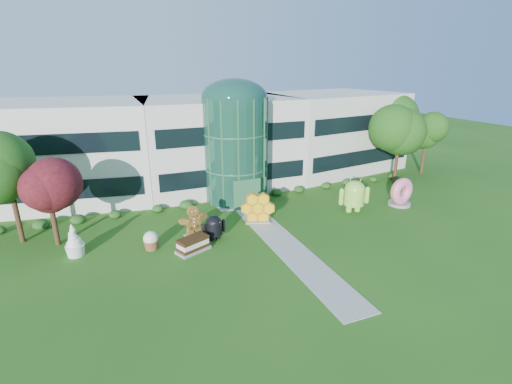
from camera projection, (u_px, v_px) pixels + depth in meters
name	position (u px, v px, depth m)	size (l,w,h in m)	color
ground	(292.00, 251.00, 26.33)	(140.00, 140.00, 0.00)	#215114
building	(217.00, 141.00, 40.57)	(46.00, 15.00, 9.30)	beige
atrium	(235.00, 150.00, 35.24)	(6.00, 6.00, 9.80)	#194738
walkway	(280.00, 239.00, 28.07)	(2.40, 20.00, 0.04)	#9E9E93
tree_red	(51.00, 207.00, 26.38)	(4.00, 4.00, 6.00)	#3F0C14
trees_backdrop	(232.00, 155.00, 36.34)	(52.00, 8.00, 8.40)	#224A12
android_green	(354.00, 194.00, 33.00)	(2.98, 1.99, 3.38)	#94D845
android_black	(214.00, 226.00, 27.79)	(1.95, 1.31, 2.22)	black
donut	(401.00, 191.00, 34.65)	(2.59, 1.25, 2.70)	pink
gingerbread	(193.00, 221.00, 28.39)	(2.69, 1.03, 2.48)	brown
ice_cream_sandwich	(193.00, 244.00, 26.21)	(2.38, 1.19, 1.06)	black
honeycomb	(258.00, 209.00, 30.83)	(3.00, 1.07, 2.36)	yellow
froyo	(74.00, 240.00, 25.41)	(1.37, 1.37, 2.35)	white
cupcake	(151.00, 240.00, 26.45)	(1.14, 1.14, 1.37)	white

